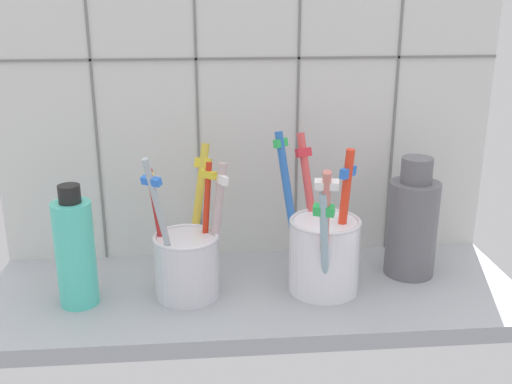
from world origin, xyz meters
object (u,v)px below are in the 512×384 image
object	(u,v)px
toothbrush_cup_left	(188,259)
soap_bottle	(75,251)
toothbrush_cup_right	(323,249)
ceramic_vase	(412,224)

from	to	relation	value
toothbrush_cup_left	soap_bottle	distance (cm)	12.64
toothbrush_cup_left	soap_bottle	xyz separation A→B (cm)	(-12.46, -1.03, 1.88)
toothbrush_cup_right	soap_bottle	bearing A→B (deg)	-178.35
ceramic_vase	soap_bottle	distance (cm)	40.50
toothbrush_cup_left	toothbrush_cup_right	bearing A→B (deg)	-0.77
toothbrush_cup_left	toothbrush_cup_right	distance (cm)	16.00
toothbrush_cup_left	ceramic_vase	size ratio (longest dim) A/B	1.20
toothbrush_cup_left	toothbrush_cup_right	size ratio (longest dim) A/B	0.98
toothbrush_cup_left	toothbrush_cup_right	xyz separation A→B (cm)	(15.99, -0.21, 0.62)
toothbrush_cup_right	soap_bottle	xyz separation A→B (cm)	(-28.45, -0.82, 1.26)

